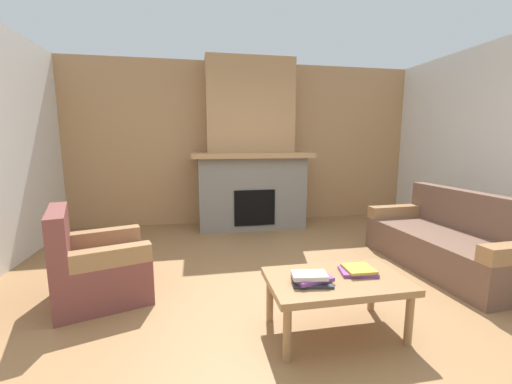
% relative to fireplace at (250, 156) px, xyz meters
% --- Properties ---
extents(ground, '(9.00, 9.00, 0.00)m').
position_rel_fireplace_xyz_m(ground, '(0.00, -2.62, -1.16)').
color(ground, olive).
extents(wall_back_wood_panel, '(6.00, 0.12, 2.70)m').
position_rel_fireplace_xyz_m(wall_back_wood_panel, '(0.00, 0.38, 0.19)').
color(wall_back_wood_panel, tan).
rests_on(wall_back_wood_panel, ground).
extents(fireplace, '(1.90, 0.82, 2.70)m').
position_rel_fireplace_xyz_m(fireplace, '(0.00, 0.00, 0.00)').
color(fireplace, gray).
rests_on(fireplace, ground).
extents(couch, '(0.91, 1.83, 0.85)m').
position_rel_fireplace_xyz_m(couch, '(1.87, -2.23, -0.88)').
color(couch, brown).
rests_on(couch, ground).
extents(armchair, '(0.96, 0.96, 0.85)m').
position_rel_fireplace_xyz_m(armchair, '(-1.80, -2.24, -0.87)').
color(armchair, brown).
rests_on(armchair, ground).
extents(coffee_table, '(1.00, 0.60, 0.43)m').
position_rel_fireplace_xyz_m(coffee_table, '(0.09, -3.14, -0.79)').
color(coffee_table, '#997047').
rests_on(coffee_table, ground).
extents(book_stack_near_edge, '(0.31, 0.23, 0.08)m').
position_rel_fireplace_xyz_m(book_stack_near_edge, '(-0.12, -3.19, -0.70)').
color(book_stack_near_edge, '#2D2D33').
rests_on(book_stack_near_edge, coffee_table).
extents(book_stack_center, '(0.29, 0.23, 0.05)m').
position_rel_fireplace_xyz_m(book_stack_center, '(0.28, -3.10, -0.71)').
color(book_stack_center, '#7A3D84').
rests_on(book_stack_center, coffee_table).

